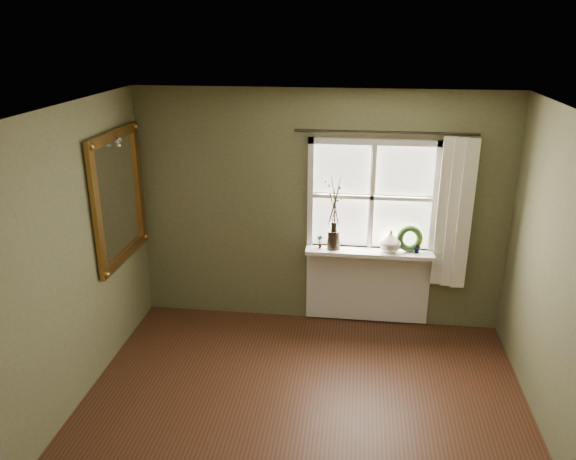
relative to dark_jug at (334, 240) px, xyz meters
The scene contains 15 objects.
floor 2.36m from the dark_jug, 94.45° to the right, with size 4.50×4.50×0.00m, color #422314.
ceiling 2.65m from the dark_jug, 94.45° to the right, with size 4.50×4.50×0.00m, color silver.
wall_back 0.37m from the dark_jug, 132.50° to the left, with size 4.00×0.10×2.60m, color #636442.
wall_left 3.08m from the dark_jug, 136.25° to the right, with size 0.10×4.50×2.60m, color #636442.
window_frame 0.61m from the dark_jug, 15.76° to the left, with size 1.36×0.06×1.24m.
window_sill 0.40m from the dark_jug, ahead, with size 1.36×0.26×0.04m, color white.
window_apron 0.69m from the dark_jug, 15.94° to the left, with size 1.36×0.04×0.88m, color white.
dark_jug is the anchor object (origin of this frame).
cream_vase 0.60m from the dark_jug, ahead, with size 0.23×0.23×0.24m, color beige.
wreath 0.80m from the dark_jug, ahead, with size 0.29×0.29×0.07m, color #2B4A20.
potted_plant_left 0.15m from the dark_jug, behind, with size 0.08×0.05×0.15m, color #2B4A20.
potted_plant_right 0.89m from the dark_jug, ahead, with size 0.08×0.07×0.15m, color #2B4A20.
curtain 1.27m from the dark_jug, ahead, with size 0.36×0.12×1.59m, color white.
curtain_rod 1.26m from the dark_jug, ahead, with size 0.03×0.03×1.84m, color black.
gilt_mirror 2.26m from the dark_jug, 166.06° to the right, with size 0.10×1.11×1.33m.
Camera 1 is at (0.39, -3.51, 3.20)m, focal length 35.00 mm.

